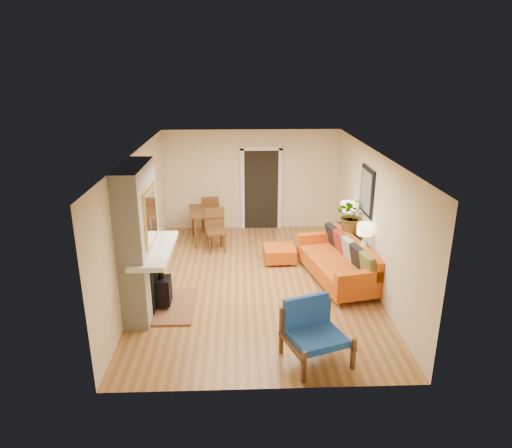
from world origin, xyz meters
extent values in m
plane|color=#B37345|center=(0.00, 0.00, 0.00)|extent=(6.50, 6.50, 0.00)
plane|color=white|center=(0.00, 0.00, 2.60)|extent=(6.50, 6.50, 0.00)
plane|color=beige|center=(0.00, 3.25, 1.30)|extent=(4.50, 0.00, 4.50)
plane|color=beige|center=(0.00, -3.25, 1.30)|extent=(4.50, 0.00, 4.50)
plane|color=beige|center=(-2.25, 0.00, 1.30)|extent=(0.00, 6.50, 6.50)
plane|color=beige|center=(2.25, 0.00, 1.30)|extent=(0.00, 6.50, 6.50)
cube|color=black|center=(0.25, 3.22, 1.05)|extent=(0.88, 0.06, 2.10)
cube|color=white|center=(-0.24, 3.21, 1.05)|extent=(0.10, 0.08, 2.18)
cube|color=white|center=(0.74, 3.21, 1.05)|extent=(0.10, 0.08, 2.18)
cube|color=white|center=(0.25, 3.21, 2.13)|extent=(1.08, 0.08, 0.10)
cube|color=black|center=(2.22, 0.40, 1.75)|extent=(0.04, 0.85, 0.95)
cube|color=slate|center=(2.19, 0.40, 1.75)|extent=(0.01, 0.70, 0.80)
cube|color=black|center=(-2.21, 0.35, 1.42)|extent=(0.06, 0.95, 0.02)
cube|color=black|center=(-2.21, 0.35, 1.72)|extent=(0.06, 0.95, 0.02)
cube|color=white|center=(-2.04, -1.00, 1.86)|extent=(0.42, 1.50, 1.48)
cube|color=white|center=(-2.04, -1.00, 0.56)|extent=(0.42, 1.50, 1.12)
cube|color=white|center=(-1.79, -1.00, 1.12)|extent=(0.60, 1.68, 0.08)
cube|color=black|center=(-1.83, -1.00, 0.45)|extent=(0.03, 0.72, 0.78)
cube|color=brown|center=(-1.53, -1.00, 0.02)|extent=(0.75, 1.30, 0.04)
cube|color=black|center=(-1.71, -1.00, 0.34)|extent=(0.30, 0.36, 0.48)
cylinder|color=black|center=(-1.71, -1.00, 0.78)|extent=(0.10, 0.10, 0.40)
cube|color=gold|center=(-1.82, -1.00, 1.75)|extent=(0.04, 0.95, 0.95)
cube|color=silver|center=(-1.80, -1.00, 1.75)|extent=(0.01, 0.82, 0.82)
cylinder|color=silver|center=(1.46, -1.04, 0.05)|extent=(0.05, 0.05, 0.11)
cylinder|color=silver|center=(2.19, -0.88, 0.05)|extent=(0.05, 0.05, 0.11)
cylinder|color=silver|center=(1.05, 0.91, 0.05)|extent=(0.05, 0.05, 0.11)
cylinder|color=silver|center=(1.78, 1.06, 0.05)|extent=(0.05, 0.05, 0.11)
cube|color=#C14212|center=(1.62, 0.01, 0.27)|extent=(1.40, 2.39, 0.32)
cube|color=#C14212|center=(1.99, 0.09, 0.61)|extent=(0.67, 2.24, 0.37)
cube|color=#C14212|center=(1.83, -0.99, 0.53)|extent=(0.98, 0.38, 0.21)
cube|color=#C14212|center=(1.41, 1.01, 0.53)|extent=(0.98, 0.38, 0.21)
cube|color=#5D642B|center=(2.02, -0.78, 0.66)|extent=(0.30, 0.46, 0.44)
cube|color=black|center=(1.93, -0.36, 0.66)|extent=(0.30, 0.46, 0.44)
cube|color=#9D9D98|center=(1.84, 0.06, 0.66)|extent=(0.30, 0.46, 0.44)
cube|color=maroon|center=(1.76, 0.42, 0.66)|extent=(0.30, 0.46, 0.44)
cube|color=black|center=(1.68, 0.84, 0.66)|extent=(0.30, 0.46, 0.44)
cylinder|color=silver|center=(0.28, 0.68, 0.03)|extent=(0.03, 0.03, 0.05)
cylinder|color=silver|center=(0.83, 0.70, 0.03)|extent=(0.03, 0.03, 0.05)
cylinder|color=silver|center=(0.26, 1.24, 0.03)|extent=(0.03, 0.03, 0.05)
cylinder|color=silver|center=(0.81, 1.25, 0.03)|extent=(0.03, 0.03, 0.05)
cube|color=#C14212|center=(0.55, 0.97, 0.20)|extent=(0.70, 0.70, 0.29)
cube|color=brown|center=(0.40, -2.78, 0.33)|extent=(0.33, 0.79, 0.05)
cube|color=brown|center=(0.52, -3.12, 0.24)|extent=(0.07, 0.07, 0.48)
cube|color=brown|center=(0.28, -2.44, 0.38)|extent=(0.07, 0.07, 0.77)
cube|color=brown|center=(1.14, -2.52, 0.33)|extent=(0.33, 0.79, 0.05)
cube|color=brown|center=(1.27, -2.86, 0.24)|extent=(0.07, 0.07, 0.48)
cube|color=brown|center=(1.02, -2.18, 0.38)|extent=(0.07, 0.07, 0.77)
cube|color=blue|center=(0.77, -2.65, 0.40)|extent=(0.91, 0.89, 0.11)
cube|color=blue|center=(0.66, -2.34, 0.66)|extent=(0.74, 0.42, 0.45)
cube|color=brown|center=(-1.14, 2.28, 0.79)|extent=(0.91, 1.17, 0.04)
cylinder|color=brown|center=(-1.36, 1.78, 0.38)|extent=(0.05, 0.05, 0.76)
cylinder|color=brown|center=(-0.77, 1.88, 0.38)|extent=(0.05, 0.05, 0.76)
cylinder|color=brown|center=(-1.51, 2.68, 0.38)|extent=(0.05, 0.05, 0.76)
cylinder|color=brown|center=(-0.93, 2.78, 0.38)|extent=(0.05, 0.05, 0.76)
cube|color=brown|center=(-0.87, 1.63, 0.48)|extent=(0.51, 0.51, 0.04)
cube|color=brown|center=(-0.90, 1.84, 0.74)|extent=(0.45, 0.12, 0.49)
cylinder|color=brown|center=(-1.02, 1.42, 0.23)|extent=(0.04, 0.04, 0.47)
cylinder|color=brown|center=(-0.66, 1.48, 0.23)|extent=(0.04, 0.04, 0.47)
cylinder|color=brown|center=(-1.08, 1.77, 0.23)|extent=(0.04, 0.04, 0.47)
cylinder|color=brown|center=(-0.72, 1.83, 0.23)|extent=(0.04, 0.04, 0.47)
cube|color=brown|center=(-1.10, 2.99, 0.48)|extent=(0.51, 0.51, 0.04)
cube|color=brown|center=(-1.07, 2.78, 0.74)|extent=(0.45, 0.12, 0.49)
cylinder|color=brown|center=(-1.25, 2.78, 0.23)|extent=(0.04, 0.04, 0.47)
cylinder|color=brown|center=(-0.89, 2.84, 0.23)|extent=(0.04, 0.04, 0.47)
cylinder|color=brown|center=(-1.31, 3.13, 0.23)|extent=(0.04, 0.04, 0.47)
cylinder|color=brown|center=(-0.95, 3.19, 0.23)|extent=(0.04, 0.04, 0.47)
cube|color=black|center=(2.07, 0.57, 0.70)|extent=(0.34, 1.85, 0.05)
cube|color=black|center=(2.07, -0.28, 0.34)|extent=(0.30, 0.04, 0.68)
cube|color=black|center=(2.07, 1.42, 0.34)|extent=(0.30, 0.04, 0.68)
cone|color=white|center=(2.07, -0.19, 0.88)|extent=(0.18, 0.18, 0.30)
cylinder|color=white|center=(2.07, -0.19, 1.05)|extent=(0.03, 0.03, 0.06)
cylinder|color=#FFEABF|center=(2.07, -0.19, 1.16)|extent=(0.30, 0.30, 0.22)
cone|color=white|center=(2.07, 1.29, 0.88)|extent=(0.18, 0.18, 0.30)
cylinder|color=white|center=(2.07, 1.29, 1.05)|extent=(0.03, 0.03, 0.06)
cylinder|color=#FFEABF|center=(2.07, 1.29, 1.16)|extent=(0.30, 0.30, 0.22)
imported|color=#1E5919|center=(2.06, 0.77, 1.13)|extent=(0.79, 0.70, 0.80)
camera|label=1|loc=(-0.32, -8.30, 4.10)|focal=32.00mm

